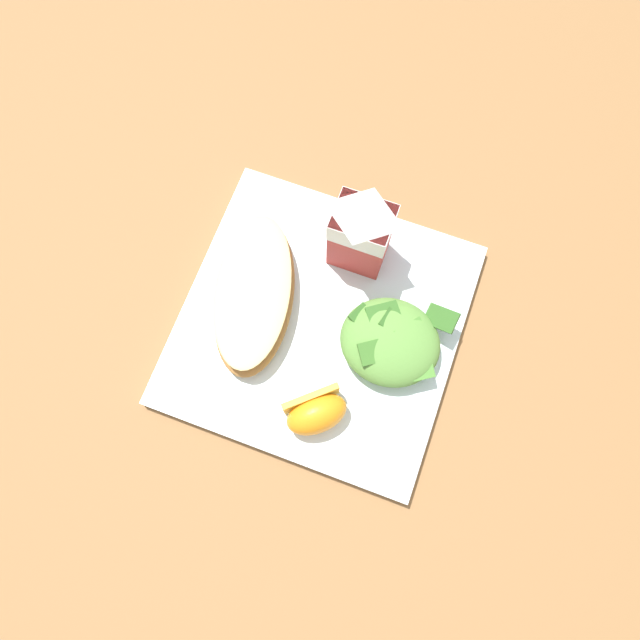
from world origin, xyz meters
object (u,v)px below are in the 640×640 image
at_px(cheesy_pizza_bread, 255,293).
at_px(milk_carton, 362,230).
at_px(white_plate, 320,325).
at_px(green_salad_pile, 391,339).
at_px(orange_wedge_front, 316,412).

relative_size(cheesy_pizza_bread, milk_carton, 1.67).
bearing_deg(white_plate, green_salad_pile, 2.50).
height_order(cheesy_pizza_bread, milk_carton, milk_carton).
distance_m(cheesy_pizza_bread, green_salad_pile, 0.15).
distance_m(cheesy_pizza_bread, milk_carton, 0.12).
height_order(milk_carton, orange_wedge_front, milk_carton).
height_order(white_plate, orange_wedge_front, orange_wedge_front).
xyz_separation_m(white_plate, orange_wedge_front, (0.03, -0.09, 0.03)).
height_order(white_plate, cheesy_pizza_bread, cheesy_pizza_bread).
xyz_separation_m(cheesy_pizza_bread, green_salad_pile, (0.14, 0.00, 0.00)).
height_order(white_plate, milk_carton, milk_carton).
relative_size(white_plate, green_salad_pile, 2.64).
bearing_deg(white_plate, milk_carton, 82.40).
relative_size(milk_carton, orange_wedge_front, 1.60).
distance_m(green_salad_pile, orange_wedge_front, 0.10).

